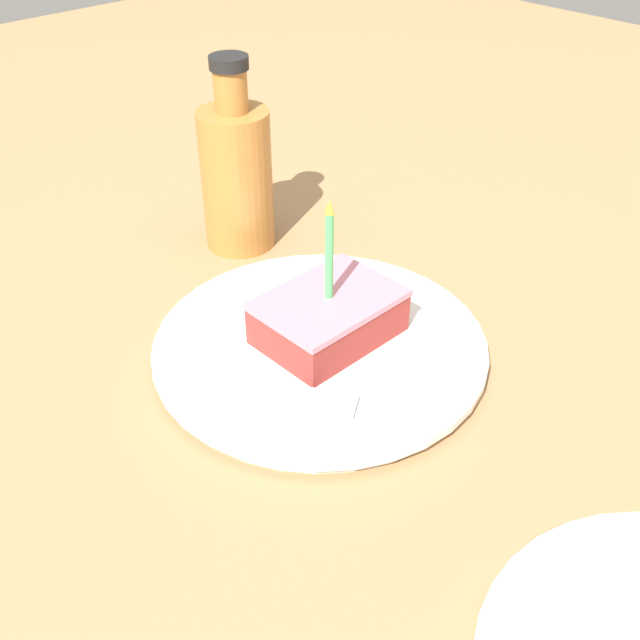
% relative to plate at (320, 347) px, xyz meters
% --- Properties ---
extents(ground_plane, '(2.40, 2.40, 0.04)m').
position_rel_plate_xyz_m(ground_plane, '(0.01, 0.01, -0.03)').
color(ground_plane, '#9E754C').
rests_on(ground_plane, ground).
extents(plate, '(0.28, 0.28, 0.02)m').
position_rel_plate_xyz_m(plate, '(0.00, 0.00, 0.00)').
color(plate, white).
rests_on(plate, ground_plane).
extents(cake_slice, '(0.08, 0.11, 0.13)m').
position_rel_plate_xyz_m(cake_slice, '(-0.00, -0.01, 0.03)').
color(cake_slice, '#99332D').
rests_on(cake_slice, plate).
extents(fork, '(0.14, 0.10, 0.00)m').
position_rel_plate_xyz_m(fork, '(-0.02, 0.08, 0.01)').
color(fork, silver).
rests_on(fork, plate).
extents(bottle, '(0.07, 0.07, 0.20)m').
position_rel_plate_xyz_m(bottle, '(0.20, -0.07, 0.07)').
color(bottle, '#B27233').
rests_on(bottle, ground_plane).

